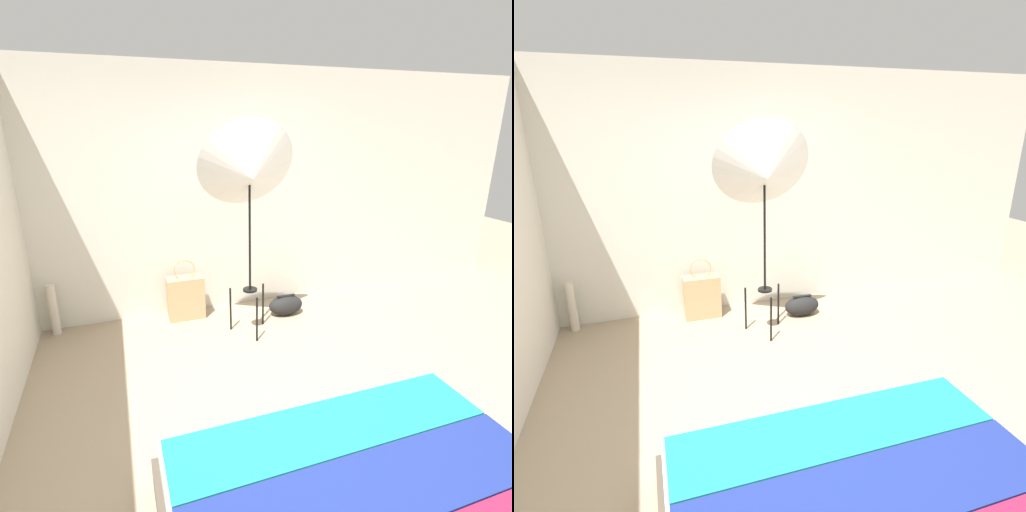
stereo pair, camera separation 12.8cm
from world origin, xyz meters
The scene contains 6 objects.
ground_plane centered at (0.00, 0.00, 0.00)m, with size 14.00×14.00×0.00m, color gray.
wall_back centered at (0.00, 2.47, 1.30)m, with size 8.00×0.05×2.60m.
photo_umbrella centered at (0.24, 1.74, 1.61)m, with size 0.92×0.65×2.07m.
tote_bag centered at (-0.32, 2.25, 0.24)m, with size 0.39×0.18×0.67m.
duffel_bag centered at (0.73, 1.97, 0.11)m, with size 0.39×0.22×0.23m.
paper_roll centered at (-1.62, 2.34, 0.26)m, with size 0.08×0.08×0.53m.
Camera 1 is at (-0.92, -1.71, 2.02)m, focal length 28.00 mm.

